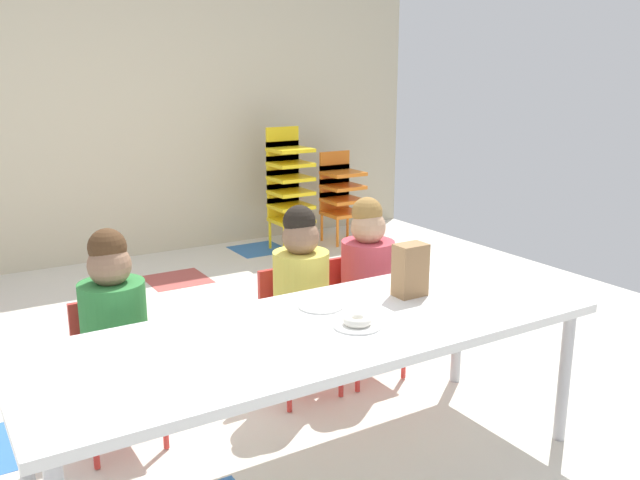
# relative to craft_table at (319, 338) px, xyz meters

# --- Properties ---
(ground_plane) EXTENTS (6.17, 5.31, 0.02)m
(ground_plane) POSITION_rel_craft_table_xyz_m (-0.07, 0.85, -0.57)
(ground_plane) COLOR silver
(back_wall) EXTENTS (6.17, 0.10, 2.46)m
(back_wall) POSITION_rel_craft_table_xyz_m (-0.07, 3.50, 0.67)
(back_wall) COLOR beige
(back_wall) RESTS_ON ground_plane
(craft_table) EXTENTS (2.15, 0.76, 0.61)m
(craft_table) POSITION_rel_craft_table_xyz_m (0.00, 0.00, 0.00)
(craft_table) COLOR white
(craft_table) RESTS_ON ground_plane
(seated_child_near_camera) EXTENTS (0.32, 0.32, 0.92)m
(seated_child_near_camera) POSITION_rel_craft_table_xyz_m (-0.59, 0.61, -0.01)
(seated_child_near_camera) COLOR red
(seated_child_near_camera) RESTS_ON ground_plane
(seated_child_middle_seat) EXTENTS (0.32, 0.31, 0.92)m
(seated_child_middle_seat) POSITION_rel_craft_table_xyz_m (0.27, 0.61, -0.01)
(seated_child_middle_seat) COLOR red
(seated_child_middle_seat) RESTS_ON ground_plane
(seated_child_far_right) EXTENTS (0.32, 0.31, 0.92)m
(seated_child_far_right) POSITION_rel_craft_table_xyz_m (0.64, 0.61, -0.01)
(seated_child_far_right) COLOR red
(seated_child_far_right) RESTS_ON ground_plane
(kid_chair_yellow_stack) EXTENTS (0.32, 0.30, 1.04)m
(kid_chair_yellow_stack) POSITION_rel_craft_table_xyz_m (1.52, 2.98, 0.01)
(kid_chair_yellow_stack) COLOR yellow
(kid_chair_yellow_stack) RESTS_ON ground_plane
(kid_chair_orange_stack) EXTENTS (0.32, 0.30, 0.80)m
(kid_chair_orange_stack) POSITION_rel_craft_table_xyz_m (2.05, 2.98, -0.11)
(kid_chair_orange_stack) COLOR orange
(kid_chair_orange_stack) RESTS_ON ground_plane
(paper_bag_brown) EXTENTS (0.13, 0.09, 0.22)m
(paper_bag_brown) POSITION_rel_craft_table_xyz_m (0.50, 0.10, 0.15)
(paper_bag_brown) COLOR #9E754C
(paper_bag_brown) RESTS_ON craft_table
(paper_plate_near_edge) EXTENTS (0.18, 0.18, 0.01)m
(paper_plate_near_edge) POSITION_rel_craft_table_xyz_m (0.12, -0.08, 0.05)
(paper_plate_near_edge) COLOR white
(paper_plate_near_edge) RESTS_ON craft_table
(paper_plate_center_table) EXTENTS (0.18, 0.18, 0.01)m
(paper_plate_center_table) POSITION_rel_craft_table_xyz_m (0.11, 0.17, 0.05)
(paper_plate_center_table) COLOR white
(paper_plate_center_table) RESTS_ON craft_table
(donut_powdered_on_plate) EXTENTS (0.11, 0.11, 0.03)m
(donut_powdered_on_plate) POSITION_rel_craft_table_xyz_m (0.12, -0.08, 0.07)
(donut_powdered_on_plate) COLOR white
(donut_powdered_on_plate) RESTS_ON craft_table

